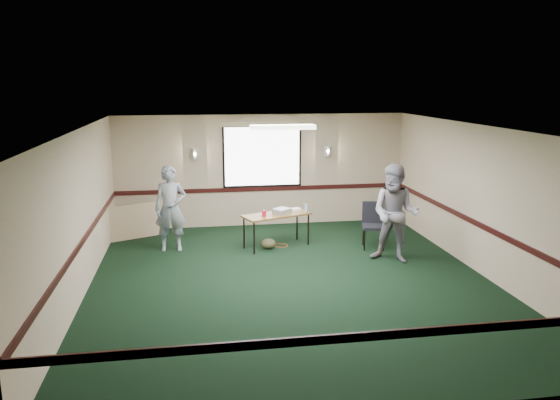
{
  "coord_description": "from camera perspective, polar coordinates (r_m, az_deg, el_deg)",
  "views": [
    {
      "loc": [
        -1.66,
        -8.96,
        3.47
      ],
      "look_at": [
        0.0,
        1.3,
        1.2
      ],
      "focal_mm": 35.0,
      "sensor_mm": 36.0,
      "label": 1
    }
  ],
  "objects": [
    {
      "name": "red_cup",
      "position": [
        11.32,
        -1.67,
        -1.43
      ],
      "size": [
        0.08,
        0.08,
        0.13
      ],
      "primitive_type": "cylinder",
      "color": "#B80C25",
      "rests_on": "folding_table"
    },
    {
      "name": "folded_table",
      "position": [
        12.69,
        -14.98,
        -2.18
      ],
      "size": [
        1.46,
        0.83,
        0.77
      ],
      "primitive_type": "cube",
      "rotation": [
        -0.21,
        0.0,
        0.43
      ],
      "color": "tan",
      "rests_on": "ground"
    },
    {
      "name": "game_console",
      "position": [
        11.85,
        1.64,
        -0.99
      ],
      "size": [
        0.25,
        0.22,
        0.05
      ],
      "primitive_type": "cube",
      "rotation": [
        0.0,
        0.0,
        0.34
      ],
      "color": "white",
      "rests_on": "folding_table"
    },
    {
      "name": "water_bottle",
      "position": [
        11.71,
        2.73,
        -0.83
      ],
      "size": [
        0.05,
        0.05,
        0.18
      ],
      "primitive_type": "cylinder",
      "color": "#95C3F4",
      "rests_on": "folding_table"
    },
    {
      "name": "folding_table",
      "position": [
        11.56,
        -0.37,
        -1.73
      ],
      "size": [
        1.54,
        1.05,
        0.72
      ],
      "rotation": [
        0.0,
        0.0,
        0.37
      ],
      "color": "#563518",
      "rests_on": "ground"
    },
    {
      "name": "room_shell",
      "position": [
        11.36,
        -0.67,
        2.75
      ],
      "size": [
        8.0,
        8.02,
        8.0
      ],
      "color": "tan",
      "rests_on": "ground"
    },
    {
      "name": "cable_coil",
      "position": [
        11.77,
        0.13,
        -4.78
      ],
      "size": [
        0.32,
        0.32,
        0.02
      ],
      "primitive_type": "torus",
      "rotation": [
        0.0,
        0.0,
        -0.09
      ],
      "color": "#BB4417",
      "rests_on": "ground"
    },
    {
      "name": "person_right",
      "position": [
        10.78,
        11.95,
        -1.41
      ],
      "size": [
        1.18,
        1.11,
        1.92
      ],
      "primitive_type": "imported",
      "rotation": [
        0.0,
        0.0,
        -0.57
      ],
      "color": "#7D91C3",
      "rests_on": "ground"
    },
    {
      "name": "person_left",
      "position": [
        11.5,
        -11.36,
        -0.88
      ],
      "size": [
        0.66,
        0.44,
        1.78
      ],
      "primitive_type": "imported",
      "rotation": [
        0.0,
        0.0,
        -0.02
      ],
      "color": "#425C91",
      "rests_on": "ground"
    },
    {
      "name": "conference_chair",
      "position": [
        11.74,
        9.74,
        -2.19
      ],
      "size": [
        0.57,
        0.59,
        0.96
      ],
      "rotation": [
        0.0,
        0.0,
        -0.25
      ],
      "color": "black",
      "rests_on": "ground"
    },
    {
      "name": "duffel_bag",
      "position": [
        11.55,
        -1.23,
        -4.59
      ],
      "size": [
        0.32,
        0.25,
        0.22
      ],
      "primitive_type": "ellipsoid",
      "rotation": [
        0.0,
        0.0,
        -0.06
      ],
      "color": "#494429",
      "rests_on": "ground"
    },
    {
      "name": "projector",
      "position": [
        11.58,
        0.19,
        -1.16
      ],
      "size": [
        0.43,
        0.42,
        0.11
      ],
      "primitive_type": "cube",
      "rotation": [
        0.0,
        0.0,
        0.74
      ],
      "color": "gray",
      "rests_on": "folding_table"
    },
    {
      "name": "ground",
      "position": [
        9.75,
        1.24,
        -8.53
      ],
      "size": [
        8.0,
        8.0,
        0.0
      ],
      "primitive_type": "plane",
      "color": "black",
      "rests_on": "ground"
    }
  ]
}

